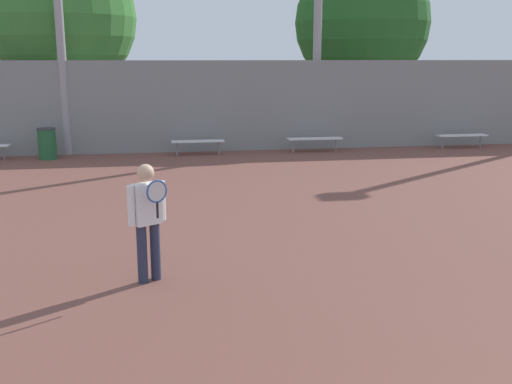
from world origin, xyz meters
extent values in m
cylinder|color=#282D47|center=(-3.52, 6.15, 0.42)|extent=(0.14, 0.14, 0.83)
cylinder|color=#282D47|center=(-3.34, 6.26, 0.42)|extent=(0.14, 0.14, 0.83)
cube|color=white|center=(-3.43, 6.20, 1.12)|extent=(0.43, 0.36, 0.57)
cylinder|color=white|center=(-3.64, 6.08, 1.13)|extent=(0.10, 0.10, 0.55)
cylinder|color=white|center=(-3.22, 6.33, 1.13)|extent=(0.10, 0.10, 0.55)
sphere|color=#DBAD89|center=(-3.43, 6.20, 1.55)|extent=(0.24, 0.24, 0.24)
cylinder|color=black|center=(-3.29, 5.96, 1.08)|extent=(0.03, 0.03, 0.22)
torus|color=#28519E|center=(-3.29, 5.96, 1.34)|extent=(0.28, 0.18, 0.31)
cylinder|color=silver|center=(-3.29, 5.96, 1.34)|extent=(0.23, 0.14, 0.27)
cylinder|color=gray|center=(-7.92, 17.30, 0.21)|extent=(0.06, 0.06, 0.42)
cube|color=white|center=(7.16, 17.30, 0.44)|extent=(1.76, 0.40, 0.04)
cylinder|color=gray|center=(6.46, 17.30, 0.21)|extent=(0.06, 0.06, 0.42)
cylinder|color=gray|center=(7.87, 17.30, 0.21)|extent=(0.06, 0.06, 0.42)
cube|color=white|center=(1.91, 17.30, 0.44)|extent=(1.83, 0.40, 0.04)
cylinder|color=gray|center=(1.18, 17.30, 0.21)|extent=(0.06, 0.06, 0.42)
cylinder|color=gray|center=(2.64, 17.30, 0.21)|extent=(0.06, 0.06, 0.42)
cube|color=white|center=(-1.98, 17.30, 0.44)|extent=(1.69, 0.40, 0.04)
cylinder|color=gray|center=(-2.65, 17.30, 0.21)|extent=(0.06, 0.06, 0.42)
cylinder|color=gray|center=(-1.30, 17.30, 0.21)|extent=(0.06, 0.06, 0.42)
cylinder|color=#235B33|center=(-6.62, 17.21, 0.46)|extent=(0.54, 0.54, 0.92)
cylinder|color=#333338|center=(-6.62, 17.21, 0.94)|extent=(0.56, 0.56, 0.04)
cube|color=gray|center=(0.00, 17.99, 1.49)|extent=(28.36, 0.06, 2.98)
cylinder|color=brown|center=(-6.45, 20.94, 1.18)|extent=(0.41, 0.41, 2.37)
sphere|color=#387A33|center=(-6.45, 20.94, 4.46)|extent=(5.22, 5.22, 5.22)
cylinder|color=brown|center=(5.14, 22.34, 1.14)|extent=(0.50, 0.50, 2.27)
sphere|color=#235B23|center=(5.14, 22.34, 4.45)|extent=(5.46, 5.46, 5.46)
camera|label=1|loc=(-3.25, -1.88, 3.07)|focal=42.00mm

